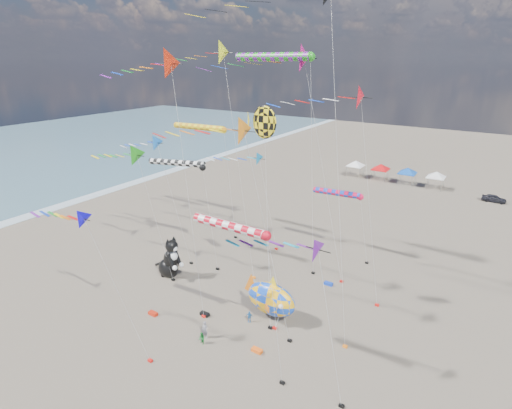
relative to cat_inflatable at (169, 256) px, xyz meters
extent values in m
plane|color=brown|center=(9.51, -11.45, -2.41)|extent=(260.00, 260.00, 0.00)
cone|color=red|center=(5.19, -3.77, 19.73)|extent=(2.53, 2.71, 2.79)
cylinder|color=#B2B2B2|center=(6.52, -3.77, 8.66)|extent=(2.69, 0.02, 22.14)
cube|color=black|center=(7.86, -3.77, -2.31)|extent=(0.36, 0.24, 0.20)
cone|color=#641590|center=(20.69, -6.45, 8.78)|extent=(1.77, 1.89, 1.95)
cylinder|color=#B2B2B2|center=(21.52, -6.45, 3.19)|extent=(1.67, 0.02, 11.20)
cube|color=black|center=(22.34, -6.45, -2.31)|extent=(0.36, 0.24, 0.20)
cone|color=red|center=(17.91, 6.69, 17.04)|extent=(2.10, 2.24, 2.31)
cylinder|color=#B2B2B2|center=(19.36, 6.69, 7.32)|extent=(2.91, 0.02, 19.45)
cube|color=black|center=(20.80, 6.69, -2.31)|extent=(0.36, 0.24, 0.20)
cone|color=orange|center=(12.38, -2.44, 15.21)|extent=(2.17, 2.33, 2.40)
cylinder|color=#B2B2B2|center=(14.26, -2.44, 6.40)|extent=(3.79, 0.02, 17.63)
cube|color=black|center=(16.15, -2.44, -2.31)|extent=(0.36, 0.24, 0.20)
cylinder|color=#B2B2B2|center=(18.68, -0.58, 11.09)|extent=(3.37, 0.02, 27.00)
cube|color=black|center=(20.35, -0.58, -2.31)|extent=(0.36, 0.24, 0.20)
cone|color=#CD1379|center=(12.38, 8.95, 20.12)|extent=(2.76, 2.96, 3.05)
cylinder|color=#B2B2B2|center=(14.33, 8.95, 8.85)|extent=(3.93, 0.02, 22.53)
cube|color=black|center=(16.29, 8.95, -2.31)|extent=(0.36, 0.24, 0.20)
cone|color=#1006E1|center=(4.54, -10.51, 9.20)|extent=(1.53, 1.64, 1.69)
cylinder|color=#B2B2B2|center=(6.27, -10.51, 3.40)|extent=(3.48, 0.02, 11.62)
cube|color=black|center=(8.00, -10.51, -2.31)|extent=(0.36, 0.24, 0.20)
cone|color=blue|center=(-3.08, 3.31, 11.45)|extent=(1.81, 1.93, 1.99)
cylinder|color=#B2B2B2|center=(-1.51, 3.31, 4.52)|extent=(3.16, 0.02, 13.87)
cube|color=black|center=(0.06, 3.31, -2.31)|extent=(0.36, 0.24, 0.20)
cone|color=#167FC1|center=(4.98, 11.86, 9.00)|extent=(1.67, 1.79, 1.84)
cylinder|color=#B2B2B2|center=(5.77, 11.86, 3.29)|extent=(1.60, 0.02, 11.41)
cube|color=black|center=(6.56, 11.86, -2.31)|extent=(0.36, 0.24, 0.20)
cone|color=#20941A|center=(-1.10, -0.57, 11.11)|extent=(2.25, 2.41, 2.48)
cylinder|color=#B2B2B2|center=(-0.09, -0.57, 4.35)|extent=(2.04, 0.02, 13.52)
cube|color=black|center=(0.92, -0.57, -2.31)|extent=(0.36, 0.24, 0.20)
cone|color=#F2FF20|center=(5.25, 4.53, 20.65)|extent=(2.38, 2.55, 2.63)
cylinder|color=#B2B2B2|center=(6.61, 4.53, 9.12)|extent=(2.74, 0.02, 23.06)
cube|color=black|center=(7.97, 4.53, -2.31)|extent=(0.36, 0.24, 0.20)
cylinder|color=#E5103E|center=(12.91, 14.46, 5.52)|extent=(5.65, 0.70, 0.70)
sphere|color=#E5103E|center=(15.73, 14.46, 5.52)|extent=(0.73, 0.73, 0.73)
cylinder|color=#B2B2B2|center=(16.48, 14.46, 1.55)|extent=(1.52, 0.02, 7.93)
cube|color=black|center=(17.23, 14.46, -2.31)|extent=(0.36, 0.24, 0.20)
cylinder|color=orange|center=(-5.25, 11.89, 11.80)|extent=(8.06, 0.76, 0.76)
sphere|color=orange|center=(-1.22, 11.89, 11.80)|extent=(0.80, 0.80, 0.80)
cylinder|color=#B2B2B2|center=(-0.47, 11.89, 4.69)|extent=(1.52, 0.02, 14.21)
cube|color=black|center=(0.28, 11.89, -2.31)|extent=(0.36, 0.24, 0.20)
cylinder|color=red|center=(13.47, -6.85, 9.20)|extent=(5.86, 0.66, 0.66)
sphere|color=red|center=(16.40, -6.85, 9.20)|extent=(0.69, 0.69, 0.69)
cylinder|color=#B2B2B2|center=(17.15, -6.85, 3.39)|extent=(1.52, 0.02, 11.61)
cube|color=black|center=(17.90, -6.85, -2.31)|extent=(0.36, 0.24, 0.20)
cylinder|color=black|center=(-1.77, 3.89, 9.30)|extent=(7.50, 0.68, 0.68)
sphere|color=black|center=(1.98, 3.89, 9.30)|extent=(0.71, 0.71, 0.71)
cylinder|color=#B2B2B2|center=(2.73, 3.89, 3.45)|extent=(1.52, 0.02, 11.71)
cube|color=black|center=(3.48, 3.89, -2.31)|extent=(0.36, 0.24, 0.20)
cylinder|color=#1D9A1C|center=(7.28, 8.92, 20.22)|extent=(8.40, 0.84, 0.84)
sphere|color=#1D9A1C|center=(11.49, 8.92, 20.22)|extent=(0.88, 0.88, 0.88)
cylinder|color=#B2B2B2|center=(12.24, 8.92, 8.91)|extent=(1.52, 0.02, 22.63)
cube|color=black|center=(12.99, 8.92, -2.31)|extent=(0.36, 0.24, 0.20)
ellipsoid|color=yellow|center=(11.89, 0.14, 15.30)|extent=(2.20, 0.40, 2.64)
cone|color=yellow|center=(10.39, 0.14, 15.30)|extent=(0.12, 1.80, 1.80)
cylinder|color=#B2B2B2|center=(12.89, -0.86, 6.45)|extent=(2.03, 2.03, 17.72)
cube|color=black|center=(13.89, -1.86, -2.31)|extent=(0.36, 0.24, 0.20)
ellipsoid|color=blue|center=(13.25, -0.70, -0.23)|extent=(5.12, 3.14, 3.19)
cone|color=orange|center=(10.49, -0.70, -0.23)|extent=(2.28, 0.76, 2.34)
cone|color=yellow|center=(13.47, -0.70, 1.36)|extent=(1.66, 0.56, 1.70)
cylinder|color=#B2B2B2|center=(14.39, -1.20, -1.59)|extent=(0.32, 1.04, 1.67)
cube|color=red|center=(14.25, -1.70, -2.31)|extent=(0.36, 0.24, 0.20)
imported|color=slate|center=(9.81, -5.92, -1.61)|extent=(0.64, 0.49, 1.59)
imported|color=#1E8B32|center=(10.12, -6.70, -1.86)|extent=(0.65, 0.59, 1.10)
imported|color=#2B71B8|center=(11.79, -2.08, -1.85)|extent=(0.71, 0.47, 1.13)
cube|color=red|center=(3.65, -6.08, -2.26)|extent=(0.90, 0.44, 0.30)
cube|color=#1235B8|center=(15.33, 7.67, -2.26)|extent=(0.90, 0.44, 0.30)
cube|color=black|center=(7.77, -3.53, -2.26)|extent=(0.90, 0.44, 0.30)
cube|color=#FF6015|center=(14.50, -5.00, -2.26)|extent=(0.90, 0.44, 0.30)
cube|color=white|center=(3.51, 48.55, -0.16)|extent=(3.00, 3.00, 0.15)
pyramid|color=white|center=(3.51, 48.55, 0.89)|extent=(4.20, 4.20, 1.00)
cylinder|color=#999999|center=(2.21, 47.25, -1.31)|extent=(0.08, 0.08, 2.20)
cylinder|color=#999999|center=(4.81, 47.25, -1.31)|extent=(0.08, 0.08, 2.20)
cylinder|color=#999999|center=(2.21, 49.85, -1.31)|extent=(0.08, 0.08, 2.20)
cylinder|color=#999999|center=(4.81, 49.85, -1.31)|extent=(0.08, 0.08, 2.20)
cube|color=red|center=(8.51, 48.55, -0.16)|extent=(3.00, 3.00, 0.15)
pyramid|color=red|center=(8.51, 48.55, 0.89)|extent=(4.20, 4.20, 1.00)
cylinder|color=#999999|center=(7.21, 47.25, -1.31)|extent=(0.08, 0.08, 2.20)
cylinder|color=#999999|center=(9.81, 47.25, -1.31)|extent=(0.08, 0.08, 2.20)
cylinder|color=#999999|center=(7.21, 49.85, -1.31)|extent=(0.08, 0.08, 2.20)
cylinder|color=#999999|center=(9.81, 49.85, -1.31)|extent=(0.08, 0.08, 2.20)
cube|color=blue|center=(13.51, 48.55, -0.16)|extent=(3.00, 3.00, 0.15)
pyramid|color=blue|center=(13.51, 48.55, 0.89)|extent=(4.20, 4.20, 1.00)
cylinder|color=#999999|center=(12.21, 47.25, -1.31)|extent=(0.08, 0.08, 2.20)
cylinder|color=#999999|center=(14.81, 47.25, -1.31)|extent=(0.08, 0.08, 2.20)
cylinder|color=#999999|center=(12.21, 49.85, -1.31)|extent=(0.08, 0.08, 2.20)
cylinder|color=#999999|center=(14.81, 49.85, -1.31)|extent=(0.08, 0.08, 2.20)
cube|color=white|center=(18.51, 48.55, -0.16)|extent=(3.00, 3.00, 0.15)
pyramid|color=white|center=(18.51, 48.55, 0.89)|extent=(4.20, 4.20, 1.00)
cylinder|color=#999999|center=(17.21, 47.25, -1.31)|extent=(0.08, 0.08, 2.20)
cylinder|color=#999999|center=(19.81, 47.25, -1.31)|extent=(0.08, 0.08, 2.20)
cylinder|color=#999999|center=(17.21, 49.85, -1.31)|extent=(0.08, 0.08, 2.20)
cylinder|color=#999999|center=(19.81, 49.85, -1.31)|extent=(0.08, 0.08, 2.20)
imported|color=#26262D|center=(28.12, 46.55, -1.79)|extent=(3.69, 1.55, 1.24)
camera|label=1|loc=(28.73, -27.19, 20.19)|focal=28.00mm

